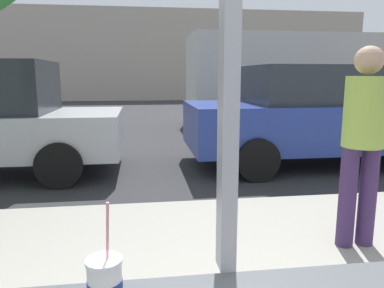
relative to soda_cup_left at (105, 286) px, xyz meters
name	(u,v)px	position (x,y,z in m)	size (l,w,h in m)	color
ground_plane	(152,139)	(0.36, 8.12, -1.00)	(60.00, 60.00, 0.00)	#2D2D30
sidewalk_strip	(179,270)	(0.36, 1.72, -0.94)	(16.00, 2.80, 0.13)	#9E998E
building_facade_far	(144,55)	(0.36, 22.82, 1.74)	(28.00, 1.20, 5.49)	#A89E8E
soda_cup_left	(105,286)	(0.00, 0.00, 0.00)	(0.09, 0.09, 0.31)	white
parked_car_blue	(321,115)	(3.18, 5.13, -0.14)	(4.61, 2.04, 1.69)	#283D93
box_truck	(306,76)	(5.14, 10.11, 0.51)	(7.32, 2.44, 2.70)	beige
pedestrian	(363,135)	(1.86, 1.84, 0.06)	(0.32, 0.32, 1.63)	#422C58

